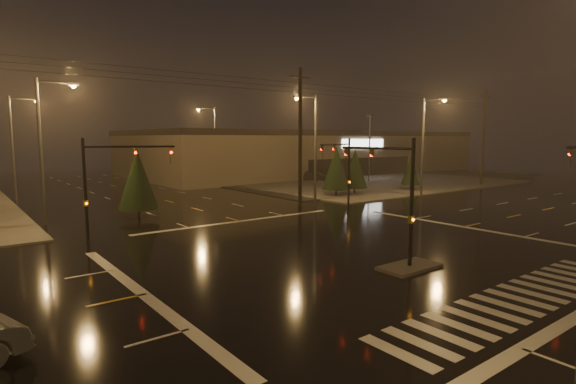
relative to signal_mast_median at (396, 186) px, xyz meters
The scene contains 22 objects.
ground 4.85m from the signal_mast_median, 90.00° to the left, with size 140.00×140.00×0.00m, color black.
sidewalk_ne 44.80m from the signal_mast_median, 47.79° to the left, with size 36.00×36.00×0.12m, color #43413C.
median_island 3.79m from the signal_mast_median, 90.00° to the right, with size 3.00×1.60×0.15m, color #43413C.
crosswalk 7.01m from the signal_mast_median, 90.00° to the right, with size 15.00×2.60×0.01m, color beige.
stop_bar_far 14.56m from the signal_mast_median, 90.00° to the left, with size 16.00×0.50×0.01m, color beige.
parking_lot 46.95m from the signal_mast_median, 41.60° to the left, with size 50.00×24.00×0.08m, color black.
retail_building 60.26m from the signal_mast_median, 54.49° to the left, with size 60.20×28.30×7.20m.
signal_mast_median is the anchor object (origin of this frame).
signal_mast_ne 16.27m from the signal_mast_median, 54.28° to the left, with size 4.84×1.86×6.00m.
signal_mast_nw 16.27m from the signal_mast_median, 125.72° to the left, with size 4.84×1.86×6.00m.
streetlight_1 23.94m from the signal_mast_median, 117.96° to the left, with size 2.77×0.32×10.00m.
streetlight_2 38.78m from the signal_mast_median, 106.79° to the left, with size 2.77×0.32×10.00m.
streetlight_3 22.20m from the signal_mast_median, 59.61° to the left, with size 2.77×0.32×10.00m.
streetlight_4 40.69m from the signal_mast_median, 74.03° to the left, with size 2.77×0.32×10.00m.
streetlight_6 26.29m from the signal_mast_median, 32.94° to the left, with size 0.32×2.77×10.00m.
utility_pole_1 19.00m from the signal_mast_median, 64.89° to the left, with size 2.20×0.32×12.00m.
utility_pole_2 41.73m from the signal_mast_median, 24.19° to the left, with size 2.20×0.32×12.00m.
conifer_0 25.58m from the signal_mast_median, 52.77° to the left, with size 2.87×2.87×5.19m.
conifer_1 27.08m from the signal_mast_median, 48.18° to the left, with size 2.67×2.67×4.87m.
conifer_2 31.90m from the signal_mast_median, 36.18° to the left, with size 2.09×2.09×3.97m.
conifer_3 20.65m from the signal_mast_median, 105.00° to the left, with size 2.91×2.91×5.25m.
car_parked 42.26m from the signal_mast_median, 54.12° to the left, with size 1.91×4.75×1.62m, color black.
Camera 1 is at (-16.69, -16.61, 5.96)m, focal length 28.00 mm.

